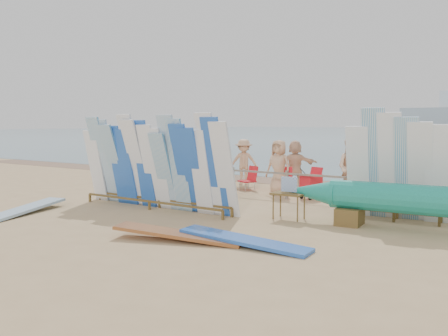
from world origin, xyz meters
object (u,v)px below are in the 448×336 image
Objects in this scene: vendor_table at (289,205)px; beachgoer_3 at (244,162)px; side_surfboard_rack at (397,170)px; beachgoer_extra_1 at (139,158)px; beachgoer_7 at (351,167)px; main_surfboard_rack at (154,166)px; beachgoer_1 at (187,159)px; beach_chair_left at (248,183)px; beachgoer_8 at (351,168)px; flat_board_a at (24,214)px; flat_board_c at (179,241)px; outrigger_canoe at (445,204)px; beachgoer_6 at (279,167)px; flat_board_d at (244,246)px; beachgoer_4 at (216,162)px; beach_chair_right at (284,185)px; beachgoer_5 at (295,164)px; beachgoer_2 at (212,161)px; stroller at (311,186)px; beachgoer_9 at (423,170)px; beachgoer_0 at (124,157)px.

vendor_table is 0.60× the size of beachgoer_3.
side_surfboard_rack reaches higher than beachgoer_extra_1.
beachgoer_extra_1 is 0.86× the size of beachgoer_7.
beachgoer_3 is (-0.62, 5.85, -0.30)m from main_surfboard_rack.
beach_chair_left is at bearing -119.66° from beachgoer_1.
beachgoer_8 is 4.60m from beachgoer_3.
main_surfboard_rack reaches higher than flat_board_a.
beachgoer_extra_1 is at bearing 30.86° from flat_board_c.
beachgoer_extra_1 is at bearing 156.25° from outrigger_canoe.
beachgoer_7 is at bearing 42.47° from beachgoer_6.
flat_board_a is at bearing -130.94° from beachgoer_3.
beachgoer_6 reaches higher than flat_board_d.
vendor_table is at bearing -133.09° from beachgoer_1.
beach_chair_left is 2.02m from beachgoer_4.
beach_chair_right is at bearing 143.56° from outrigger_canoe.
beach_chair_right is at bearing -40.78° from beachgoer_4.
outrigger_canoe is 8.73× the size of beach_chair_left.
flat_board_a is at bearing -142.14° from beach_chair_right.
flat_board_a is at bearing 42.35° from beachgoer_5.
beachgoer_7 reaches higher than flat_board_a.
main_surfboard_rack reaches higher than beachgoer_2.
outrigger_canoe is 6.65m from beach_chair_right.
beach_chair_right is at bearing 165.88° from stroller.
beachgoer_7 is (1.93, 1.18, 0.63)m from beach_chair_right.
beachgoer_9 is (5.89, 5.76, -0.27)m from main_surfboard_rack.
beachgoer_7 is at bearing 1.37° from flat_board_d.
beachgoer_1 is at bearing 121.79° from main_surfboard_rack.
beachgoer_6 is (-2.07, 3.56, 0.56)m from vendor_table.
beachgoer_2 is at bearing 175.67° from beachgoer_6.
beachgoer_7 reaches higher than stroller.
beachgoer_2 is (-5.23, -0.22, 0.00)m from beachgoer_8.
vendor_table is at bearing 13.04° from flat_board_a.
beachgoer_9 is (8.30, 8.18, 0.91)m from flat_board_a.
beachgoer_8 is at bearing 127.01° from outrigger_canoe.
beachgoer_8 reaches higher than stroller.
vendor_table is at bearing -178.60° from outrigger_canoe.
beachgoer_6 is at bearing -114.05° from beach_chair_right.
beachgoer_8 reaches higher than flat_board_c.
main_surfboard_rack is at bearing -107.06° from beachgoer_6.
beachgoer_7 reaches higher than beachgoer_1.
beachgoer_7 reaches higher than vendor_table.
beachgoer_7 is 1.02× the size of beachgoer_5.
flat_board_d is 7.09m from beachgoer_8.
beachgoer_9 is (4.23, 1.08, 0.66)m from beach_chair_right.
outrigger_canoe is 2.73× the size of flat_board_a.
beachgoer_2 is (-4.25, 0.68, 0.55)m from stroller.
beachgoer_0 is at bearing 103.44° from flat_board_a.
flat_board_a is 8.19m from beach_chair_right.
beachgoer_6 is 2.49m from beachgoer_7.
beachgoer_5 is at bearing -100.02° from beachgoer_1.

